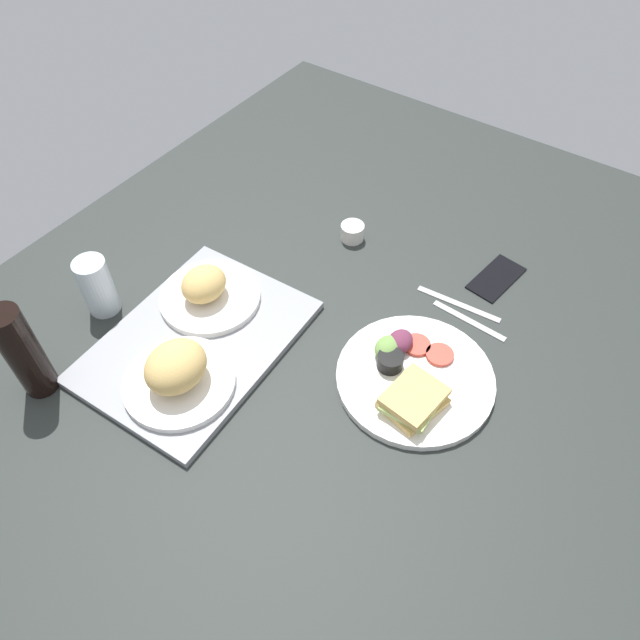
{
  "coord_description": "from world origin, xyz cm",
  "views": [
    {
      "loc": [
        -62.85,
        -42.44,
        97.45
      ],
      "look_at": [
        2.0,
        3.0,
        4.0
      ],
      "focal_mm": 33.73,
      "sensor_mm": 36.0,
      "label": 1
    }
  ],
  "objects_px": {
    "bread_plate_near": "(177,372)",
    "plate_with_salad": "(412,377)",
    "soda_bottle": "(23,352)",
    "bread_plate_far": "(207,291)",
    "drinking_glass": "(97,286)",
    "fork": "(469,320)",
    "serving_tray": "(197,342)",
    "cell_phone": "(496,278)",
    "espresso_cup": "(352,232)",
    "knife": "(458,304)"
  },
  "relations": [
    {
      "from": "serving_tray",
      "to": "espresso_cup",
      "type": "height_order",
      "value": "espresso_cup"
    },
    {
      "from": "soda_bottle",
      "to": "fork",
      "type": "relative_size",
      "value": 1.24
    },
    {
      "from": "plate_with_salad",
      "to": "fork",
      "type": "distance_m",
      "value": 0.21
    },
    {
      "from": "serving_tray",
      "to": "fork",
      "type": "distance_m",
      "value": 0.57
    },
    {
      "from": "bread_plate_far",
      "to": "plate_with_salad",
      "type": "distance_m",
      "value": 0.47
    },
    {
      "from": "plate_with_salad",
      "to": "soda_bottle",
      "type": "xyz_separation_m",
      "value": [
        -0.42,
        0.58,
        0.09
      ]
    },
    {
      "from": "bread_plate_far",
      "to": "fork",
      "type": "relative_size",
      "value": 1.27
    },
    {
      "from": "espresso_cup",
      "to": "fork",
      "type": "distance_m",
      "value": 0.35
    },
    {
      "from": "drinking_glass",
      "to": "fork",
      "type": "distance_m",
      "value": 0.78
    },
    {
      "from": "serving_tray",
      "to": "soda_bottle",
      "type": "bearing_deg",
      "value": 144.58
    },
    {
      "from": "fork",
      "to": "plate_with_salad",
      "type": "bearing_deg",
      "value": 86.57
    },
    {
      "from": "soda_bottle",
      "to": "knife",
      "type": "relative_size",
      "value": 1.11
    },
    {
      "from": "espresso_cup",
      "to": "fork",
      "type": "height_order",
      "value": "espresso_cup"
    },
    {
      "from": "bread_plate_near",
      "to": "plate_with_salad",
      "type": "relative_size",
      "value": 0.7
    },
    {
      "from": "bread_plate_far",
      "to": "knife",
      "type": "relative_size",
      "value": 1.14
    },
    {
      "from": "bread_plate_far",
      "to": "drinking_glass",
      "type": "distance_m",
      "value": 0.23
    },
    {
      "from": "drinking_glass",
      "to": "bread_plate_far",
      "type": "bearing_deg",
      "value": -52.44
    },
    {
      "from": "bread_plate_near",
      "to": "plate_with_salad",
      "type": "height_order",
      "value": "bread_plate_near"
    },
    {
      "from": "plate_with_salad",
      "to": "soda_bottle",
      "type": "distance_m",
      "value": 0.72
    },
    {
      "from": "fork",
      "to": "knife",
      "type": "distance_m",
      "value": 0.05
    },
    {
      "from": "plate_with_salad",
      "to": "cell_phone",
      "type": "relative_size",
      "value": 2.14
    },
    {
      "from": "espresso_cup",
      "to": "bread_plate_far",
      "type": "bearing_deg",
      "value": 158.91
    },
    {
      "from": "bread_plate_near",
      "to": "knife",
      "type": "xyz_separation_m",
      "value": [
        0.51,
        -0.34,
        -0.05
      ]
    },
    {
      "from": "serving_tray",
      "to": "soda_bottle",
      "type": "distance_m",
      "value": 0.32
    },
    {
      "from": "fork",
      "to": "knife",
      "type": "xyz_separation_m",
      "value": [
        0.03,
        0.04,
        0.0
      ]
    },
    {
      "from": "serving_tray",
      "to": "drinking_glass",
      "type": "xyz_separation_m",
      "value": [
        -0.04,
        0.23,
        0.06
      ]
    },
    {
      "from": "serving_tray",
      "to": "espresso_cup",
      "type": "distance_m",
      "value": 0.46
    },
    {
      "from": "fork",
      "to": "cell_phone",
      "type": "relative_size",
      "value": 1.18
    },
    {
      "from": "soda_bottle",
      "to": "espresso_cup",
      "type": "distance_m",
      "value": 0.75
    },
    {
      "from": "drinking_glass",
      "to": "knife",
      "type": "xyz_separation_m",
      "value": [
        0.45,
        -0.62,
        -0.06
      ]
    },
    {
      "from": "bread_plate_near",
      "to": "fork",
      "type": "height_order",
      "value": "bread_plate_near"
    },
    {
      "from": "espresso_cup",
      "to": "drinking_glass",
      "type": "bearing_deg",
      "value": 147.4
    },
    {
      "from": "fork",
      "to": "cell_phone",
      "type": "height_order",
      "value": "cell_phone"
    },
    {
      "from": "bread_plate_near",
      "to": "drinking_glass",
      "type": "height_order",
      "value": "drinking_glass"
    },
    {
      "from": "drinking_glass",
      "to": "espresso_cup",
      "type": "height_order",
      "value": "drinking_glass"
    },
    {
      "from": "serving_tray",
      "to": "drinking_glass",
      "type": "relative_size",
      "value": 3.34
    },
    {
      "from": "bread_plate_far",
      "to": "cell_phone",
      "type": "height_order",
      "value": "bread_plate_far"
    },
    {
      "from": "serving_tray",
      "to": "cell_phone",
      "type": "relative_size",
      "value": 3.13
    },
    {
      "from": "cell_phone",
      "to": "soda_bottle",
      "type": "bearing_deg",
      "value": 150.32
    },
    {
      "from": "cell_phone",
      "to": "knife",
      "type": "bearing_deg",
      "value": 171.98
    },
    {
      "from": "plate_with_salad",
      "to": "espresso_cup",
      "type": "xyz_separation_m",
      "value": [
        0.28,
        0.32,
        0.0
      ]
    },
    {
      "from": "drinking_glass",
      "to": "soda_bottle",
      "type": "relative_size",
      "value": 0.64
    },
    {
      "from": "plate_with_salad",
      "to": "espresso_cup",
      "type": "relative_size",
      "value": 5.51
    },
    {
      "from": "bread_plate_far",
      "to": "plate_with_salad",
      "type": "bearing_deg",
      "value": -80.95
    },
    {
      "from": "bread_plate_near",
      "to": "knife",
      "type": "bearing_deg",
      "value": -33.95
    },
    {
      "from": "plate_with_salad",
      "to": "cell_phone",
      "type": "height_order",
      "value": "plate_with_salad"
    },
    {
      "from": "serving_tray",
      "to": "bread_plate_near",
      "type": "relative_size",
      "value": 2.09
    },
    {
      "from": "fork",
      "to": "cell_phone",
      "type": "xyz_separation_m",
      "value": [
        0.15,
        0.01,
        0.0
      ]
    },
    {
      "from": "bread_plate_far",
      "to": "soda_bottle",
      "type": "distance_m",
      "value": 0.37
    },
    {
      "from": "cell_phone",
      "to": "bread_plate_near",
      "type": "bearing_deg",
      "value": 157.21
    }
  ]
}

